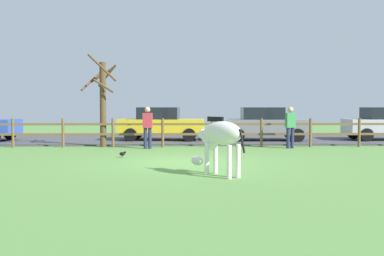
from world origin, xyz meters
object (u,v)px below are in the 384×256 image
at_px(bare_tree, 103,100).
at_px(zebra, 220,137).
at_px(crow_on_grass, 123,154).
at_px(parked_car_grey, 264,124).
at_px(visitor_right_of_tree, 148,126).
at_px(parked_car_yellow, 161,123).
at_px(visitor_left_of_tree, 290,125).

bearing_deg(bare_tree, zebra, -61.64).
distance_m(crow_on_grass, parked_car_grey, 8.76).
bearing_deg(visitor_right_of_tree, bare_tree, 157.16).
bearing_deg(zebra, crow_on_grass, 126.32).
distance_m(bare_tree, parked_car_grey, 7.68).
xyz_separation_m(bare_tree, parked_car_yellow, (2.23, 3.03, -1.09)).
bearing_deg(visitor_right_of_tree, parked_car_grey, 33.80).
bearing_deg(visitor_right_of_tree, visitor_left_of_tree, 0.43).
xyz_separation_m(zebra, crow_on_grass, (-2.83, 3.86, -0.80)).
xyz_separation_m(visitor_left_of_tree, visitor_right_of_tree, (-5.62, -0.04, 0.00)).
distance_m(crow_on_grass, visitor_right_of_tree, 3.17).
bearing_deg(bare_tree, visitor_left_of_tree, -5.72).
bearing_deg(visitor_left_of_tree, crow_on_grass, -153.69).
height_order(bare_tree, visitor_left_of_tree, bare_tree).
bearing_deg(visitor_left_of_tree, bare_tree, 174.28).
height_order(zebra, parked_car_yellow, parked_car_yellow).
relative_size(parked_car_yellow, visitor_left_of_tree, 2.51).
relative_size(crow_on_grass, parked_car_grey, 0.05).
xyz_separation_m(parked_car_grey, visitor_right_of_tree, (-5.23, -3.50, 0.06)).
relative_size(zebra, visitor_left_of_tree, 1.00).
xyz_separation_m(bare_tree, visitor_left_of_tree, (7.50, -0.75, -1.02)).
bearing_deg(parked_car_grey, visitor_left_of_tree, -83.54).
distance_m(parked_car_yellow, parked_car_grey, 4.89).
bearing_deg(visitor_left_of_tree, parked_car_grey, 96.46).
bearing_deg(parked_car_grey, parked_car_yellow, 176.18).
height_order(zebra, visitor_left_of_tree, visitor_left_of_tree).
bearing_deg(parked_car_yellow, crow_on_grass, -97.68).
bearing_deg(visitor_left_of_tree, zebra, -115.92).
distance_m(bare_tree, visitor_right_of_tree, 2.29).
bearing_deg(crow_on_grass, zebra, -53.68).
distance_m(zebra, visitor_right_of_tree, 7.24).
relative_size(parked_car_grey, visitor_left_of_tree, 2.47).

